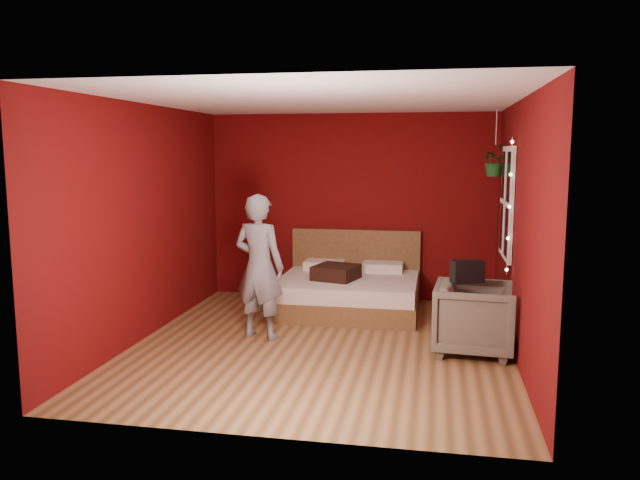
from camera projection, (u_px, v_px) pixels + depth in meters
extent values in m
plane|color=olive|center=(322.00, 345.00, 6.76)|extent=(4.50, 4.50, 0.00)
cube|color=#57090B|center=(351.00, 207.00, 8.77)|extent=(4.00, 0.02, 2.60)
cube|color=#57090B|center=(264.00, 263.00, 4.38)|extent=(4.00, 0.02, 2.60)
cube|color=#57090B|center=(145.00, 222.00, 6.94)|extent=(0.02, 4.50, 2.60)
cube|color=#57090B|center=(520.00, 230.00, 6.21)|extent=(0.02, 4.50, 2.60)
cube|color=white|center=(322.00, 99.00, 6.39)|extent=(4.00, 4.50, 0.02)
cube|color=white|center=(507.00, 203.00, 7.06)|extent=(0.04, 0.97, 1.27)
cube|color=black|center=(506.00, 203.00, 7.07)|extent=(0.02, 0.85, 1.15)
cube|color=white|center=(505.00, 203.00, 7.07)|extent=(0.03, 0.05, 1.15)
cube|color=white|center=(505.00, 203.00, 7.07)|extent=(0.03, 0.85, 0.05)
cylinder|color=silver|center=(509.00, 207.00, 6.56)|extent=(0.01, 0.01, 1.45)
sphere|color=#FFF2CC|center=(507.00, 270.00, 6.65)|extent=(0.04, 0.04, 0.04)
sphere|color=#FFF2CC|center=(508.00, 238.00, 6.61)|extent=(0.04, 0.04, 0.04)
sphere|color=#FFF2CC|center=(509.00, 207.00, 6.56)|extent=(0.04, 0.04, 0.04)
sphere|color=#FFF2CC|center=(511.00, 175.00, 6.51)|extent=(0.04, 0.04, 0.04)
sphere|color=#FFF2CC|center=(512.00, 142.00, 6.46)|extent=(0.04, 0.04, 0.04)
cube|color=brown|center=(348.00, 302.00, 8.12)|extent=(1.80, 1.53, 0.25)
cube|color=beige|center=(348.00, 285.00, 8.09)|extent=(1.76, 1.50, 0.20)
cube|color=brown|center=(355.00, 265.00, 8.78)|extent=(1.80, 0.07, 0.99)
cube|color=silver|center=(324.00, 265.00, 8.64)|extent=(0.54, 0.34, 0.13)
cube|color=silver|center=(383.00, 267.00, 8.49)|extent=(0.54, 0.34, 0.13)
imported|color=slate|center=(259.00, 267.00, 6.91)|extent=(0.67, 0.52, 1.62)
imported|color=#555143|center=(474.00, 318.00, 6.44)|extent=(0.87, 0.85, 0.74)
cube|color=black|center=(467.00, 271.00, 6.42)|extent=(0.36, 0.26, 0.23)
cube|color=black|center=(336.00, 272.00, 7.99)|extent=(0.63, 0.63, 0.18)
cylinder|color=silver|center=(496.00, 126.00, 7.61)|extent=(0.01, 0.01, 0.44)
imported|color=#1E5D1A|center=(495.00, 161.00, 7.67)|extent=(0.44, 0.41, 0.39)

